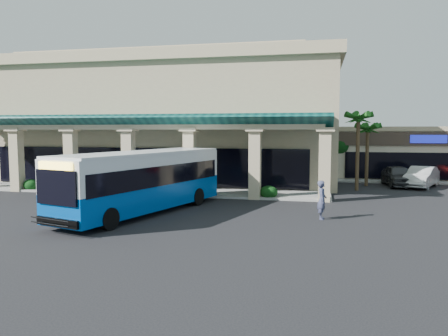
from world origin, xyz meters
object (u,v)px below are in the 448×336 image
(transit_bus, at_px, (143,183))
(pedestrian, at_px, (322,200))
(car_white, at_px, (421,177))
(car_silver, at_px, (398,176))

(transit_bus, xyz_separation_m, pedestrian, (9.63, 0.42, -0.70))
(car_white, bearing_deg, car_silver, -166.04)
(car_white, bearing_deg, pedestrian, -93.81)
(pedestrian, relative_size, car_silver, 0.40)
(pedestrian, bearing_deg, car_white, -28.17)
(transit_bus, distance_m, car_white, 23.07)
(transit_bus, relative_size, pedestrian, 6.08)
(pedestrian, bearing_deg, car_silver, -22.32)
(transit_bus, height_order, car_silver, transit_bus)
(transit_bus, xyz_separation_m, car_silver, (15.83, 15.29, -0.85))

